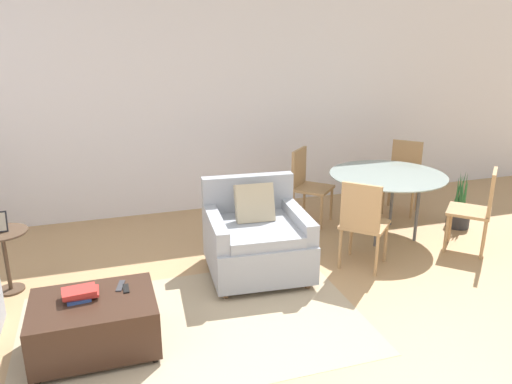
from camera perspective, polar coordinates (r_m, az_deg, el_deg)
The scene contains 15 objects.
wall_back at distance 6.36m, azimuth -5.92°, elevation 10.03°, with size 12.00×0.06×2.75m.
area_rug at distance 4.15m, azimuth -6.97°, elevation -14.79°, with size 2.69×1.70×0.01m.
armchair at distance 4.79m, azimuth 0.04°, elevation -5.34°, with size 0.98×1.00×0.88m.
ottoman at distance 3.92m, azimuth -17.95°, elevation -14.04°, with size 0.88×0.65×0.40m.
book_stack at distance 3.87m, azimuth -19.51°, elevation -10.86°, with size 0.26×0.20×0.08m.
tv_remote_primary at distance 3.96m, azimuth -15.23°, elevation -10.31°, with size 0.08×0.17×0.01m.
tv_remote_secondary at distance 3.91m, azimuth -14.63°, elevation -10.62°, with size 0.04×0.13×0.01m.
side_table at distance 4.95m, azimuth -26.81°, elevation -5.88°, with size 0.43×0.43×0.58m.
picture_frame at distance 4.86m, azimuth -27.24°, elevation -3.06°, with size 0.12×0.07×0.18m.
dining_table at distance 5.74m, azimuth 14.78°, elevation 1.37°, with size 1.28×1.28×0.73m.
dining_chair_near_left at distance 4.89m, azimuth 12.10°, elevation -3.09°, with size 0.59×0.59×0.90m.
dining_chair_near_right at distance 5.67m, azimuth 24.14°, elevation -1.37°, with size 0.59×0.59×0.90m.
dining_chair_far_left at distance 6.04m, azimuth 5.78°, elevation 1.28°, with size 0.59×0.59×0.90m.
dining_chair_far_right at distance 6.69m, azimuth 16.54°, elevation 2.25°, with size 0.59×0.59×0.90m.
potted_plant_small at distance 6.41m, azimuth 22.17°, elevation -2.01°, with size 0.27×0.27×0.69m.
Camera 1 is at (-1.30, -2.46, 2.24)m, focal length 35.00 mm.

